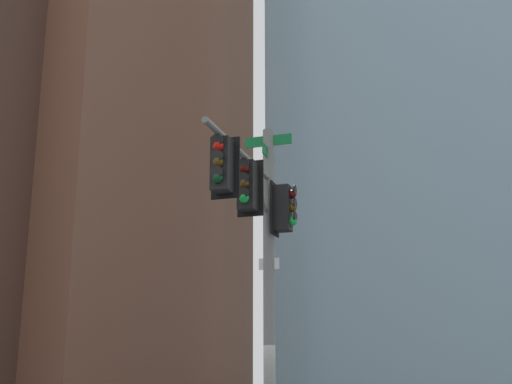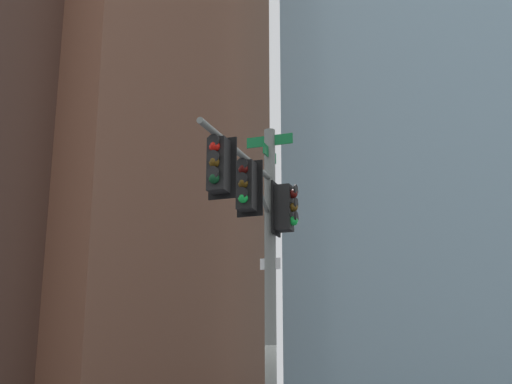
# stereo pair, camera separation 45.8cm
# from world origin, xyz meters

# --- Properties ---
(signal_pole_assembly) EXTENTS (4.02, 1.73, 7.23)m
(signal_pole_assembly) POSITION_xyz_m (-1.16, -0.58, 4.75)
(signal_pole_assembly) COLOR slate
(signal_pole_assembly) RESTS_ON ground_plane
(building_brick_nearside) EXTENTS (19.35, 20.21, 52.21)m
(building_brick_nearside) POSITION_xyz_m (26.07, 36.34, 26.10)
(building_brick_nearside) COLOR brown
(building_brick_nearside) RESTS_ON ground_plane
(building_brick_midblock) EXTENTS (20.21, 16.29, 36.51)m
(building_brick_midblock) POSITION_xyz_m (19.06, 38.90, 18.26)
(building_brick_midblock) COLOR #4C3328
(building_brick_midblock) RESTS_ON ground_plane
(building_glass_tower) EXTENTS (29.36, 22.59, 66.35)m
(building_glass_tower) POSITION_xyz_m (45.26, 10.06, 33.18)
(building_glass_tower) COLOR #8CB2C6
(building_glass_tower) RESTS_ON ground_plane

